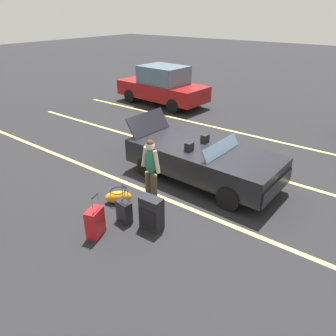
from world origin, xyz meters
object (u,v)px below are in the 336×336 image
object	(u,v)px
suitcase_medium_bright	(95,223)
duffel_bag	(118,197)
suitcase_large_black	(151,213)
convertible_car	(209,162)
suitcase_small_carryon	(124,211)
traveler_person	(151,169)
parked_sedan_far	(163,86)

from	to	relation	value
suitcase_medium_bright	duffel_bag	world-z (taller)	suitcase_medium_bright
suitcase_large_black	convertible_car	bearing A→B (deg)	179.42
suitcase_small_carryon	traveler_person	world-z (taller)	traveler_person
suitcase_medium_bright	suitcase_small_carryon	world-z (taller)	suitcase_medium_bright
duffel_bag	traveler_person	bearing A→B (deg)	33.31
suitcase_small_carryon	duffel_bag	distance (m)	0.81
suitcase_medium_bright	traveler_person	xyz separation A→B (m)	(0.16, 1.61, 0.62)
convertible_car	traveler_person	xyz separation A→B (m)	(-0.53, -1.76, 0.34)
duffel_bag	convertible_car	bearing A→B (deg)	61.31
duffel_bag	traveler_person	size ratio (longest dim) A/B	0.41
suitcase_medium_bright	traveler_person	size ratio (longest dim) A/B	0.59
suitcase_small_carryon	convertible_car	bearing A→B (deg)	175.23
suitcase_large_black	suitcase_medium_bright	world-z (taller)	suitcase_medium_bright
suitcase_medium_bright	parked_sedan_far	bearing A→B (deg)	-77.46
suitcase_large_black	parked_sedan_far	bearing A→B (deg)	-145.69
suitcase_large_black	suitcase_medium_bright	xyz separation A→B (m)	(-0.76, -0.89, -0.05)
convertible_car	suitcase_small_carryon	xyz separation A→B (m)	(-0.55, -2.67, -0.34)
suitcase_large_black	suitcase_small_carryon	xyz separation A→B (m)	(-0.63, -0.18, -0.11)
convertible_car	suitcase_medium_bright	world-z (taller)	convertible_car
suitcase_large_black	parked_sedan_far	xyz separation A→B (m)	(-5.89, 7.94, 0.52)
traveler_person	parked_sedan_far	size ratio (longest dim) A/B	0.36
traveler_person	parked_sedan_far	xyz separation A→B (m)	(-5.28, 7.22, -0.04)
duffel_bag	parked_sedan_far	distance (m)	8.97
traveler_person	suitcase_medium_bright	bearing A→B (deg)	-178.09
convertible_car	suitcase_small_carryon	size ratio (longest dim) A/B	4.89
suitcase_medium_bright	duffel_bag	bearing A→B (deg)	-83.72
suitcase_small_carryon	suitcase_medium_bright	bearing A→B (deg)	-3.86
convertible_car	suitcase_medium_bright	bearing A→B (deg)	-99.60
suitcase_medium_bright	suitcase_small_carryon	distance (m)	0.72
convertible_car	suitcase_small_carryon	bearing A→B (deg)	-99.79
suitcase_medium_bright	duffel_bag	distance (m)	1.29
suitcase_medium_bright	traveler_person	distance (m)	1.73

